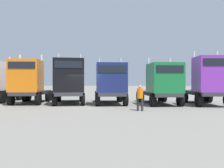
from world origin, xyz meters
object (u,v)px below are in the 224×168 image
at_px(semi_truck_purple, 208,81).
at_px(visitor_in_hivis, 140,96).
at_px(semi_truck_black, 69,81).
at_px(semi_truck_navy, 111,83).
at_px(semi_truck_green, 162,83).
at_px(semi_truck_orange, 28,82).

xyz_separation_m(semi_truck_purple, visitor_in_hivis, (-5.49, -4.08, -1.02)).
distance_m(semi_truck_black, semi_truck_navy, 3.54).
relative_size(semi_truck_black, semi_truck_green, 1.00).
height_order(semi_truck_black, visitor_in_hivis, semi_truck_black).
relative_size(semi_truck_green, visitor_in_hivis, 3.97).
bearing_deg(semi_truck_navy, semi_truck_orange, -98.95).
distance_m(semi_truck_orange, semi_truck_navy, 7.14).
bearing_deg(semi_truck_purple, visitor_in_hivis, -58.28).
bearing_deg(semi_truck_black, semi_truck_orange, -104.10).
distance_m(semi_truck_green, visitor_in_hivis, 4.59).
relative_size(semi_truck_green, semi_truck_purple, 1.07).
distance_m(semi_truck_orange, visitor_in_hivis, 10.28).
bearing_deg(semi_truck_orange, semi_truck_green, 82.39).
height_order(semi_truck_black, semi_truck_green, semi_truck_black).
xyz_separation_m(semi_truck_orange, semi_truck_purple, (15.06, 0.43, 0.06)).
relative_size(semi_truck_black, semi_truck_purple, 1.07).
height_order(semi_truck_green, visitor_in_hivis, semi_truck_green).
distance_m(semi_truck_purple, visitor_in_hivis, 6.92).
bearing_deg(semi_truck_purple, semi_truck_green, -95.69).
relative_size(semi_truck_orange, semi_truck_black, 0.93).
bearing_deg(semi_truck_orange, semi_truck_black, 81.62).
bearing_deg(semi_truck_black, semi_truck_purple, 75.88).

